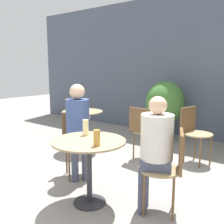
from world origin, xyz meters
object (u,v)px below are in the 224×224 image
object	(u,v)px
bistro_chair_1	(77,137)
potted_plant_0	(165,106)
bistro_chair_2	(143,128)
bistro_chair_4	(76,115)
seated_person_1	(78,123)
bistro_chair_0	(170,163)
cafe_table_near	(89,153)
seated_person_0	(155,144)
beer_glass_0	(97,138)
cafe_table_far	(83,120)
bistro_chair_3	(193,129)
beer_glass_1	(86,127)

from	to	relation	value
bistro_chair_1	potted_plant_0	world-z (taller)	potted_plant_0
bistro_chair_1	bistro_chair_2	world-z (taller)	same
bistro_chair_4	seated_person_1	bearing A→B (deg)	139.35
bistro_chair_0	bistro_chair_4	bearing A→B (deg)	-140.84
cafe_table_near	seated_person_0	bearing A→B (deg)	24.67
seated_person_1	potted_plant_0	bearing A→B (deg)	34.50
seated_person_1	beer_glass_0	size ratio (longest dim) A/B	7.92
cafe_table_far	seated_person_1	size ratio (longest dim) A/B	0.57
cafe_table_far	bistro_chair_3	size ratio (longest dim) A/B	0.83
cafe_table_near	beer_glass_0	world-z (taller)	beer_glass_0
bistro_chair_3	beer_glass_0	distance (m)	2.09
seated_person_0	seated_person_1	distance (m)	1.21
bistro_chair_0	bistro_chair_3	world-z (taller)	same
bistro_chair_2	bistro_chair_4	size ratio (longest dim) A/B	1.00
bistro_chair_2	seated_person_0	size ratio (longest dim) A/B	0.72
bistro_chair_4	bistro_chair_0	bearing A→B (deg)	156.37
bistro_chair_1	seated_person_1	bearing A→B (deg)	-90.00
bistro_chair_1	seated_person_1	world-z (taller)	seated_person_1
bistro_chair_2	beer_glass_1	distance (m)	1.41
cafe_table_near	bistro_chair_1	world-z (taller)	bistro_chair_1
bistro_chair_1	seated_person_1	size ratio (longest dim) A/B	0.68
bistro_chair_3	bistro_chair_4	bearing A→B (deg)	110.32
bistro_chair_3	beer_glass_0	bearing A→B (deg)	-171.96
seated_person_0	beer_glass_1	size ratio (longest dim) A/B	6.74
bistro_chair_0	beer_glass_0	xyz separation A→B (m)	(-0.57, -0.45, 0.26)
bistro_chair_0	bistro_chair_4	xyz separation A→B (m)	(-2.70, 1.33, 0.00)
bistro_chair_2	beer_glass_0	bearing A→B (deg)	111.14
bistro_chair_0	seated_person_1	bearing A→B (deg)	-116.90
seated_person_0	beer_glass_0	xyz separation A→B (m)	(-0.44, -0.39, 0.07)
bistro_chair_1	potted_plant_0	distance (m)	2.33
bistro_chair_2	seated_person_0	world-z (taller)	seated_person_0
bistro_chair_0	seated_person_0	bearing A→B (deg)	-90.00
bistro_chair_1	seated_person_0	world-z (taller)	seated_person_0
cafe_table_near	cafe_table_far	size ratio (longest dim) A/B	1.10
bistro_chair_0	seated_person_1	size ratio (longest dim) A/B	0.68
bistro_chair_3	beer_glass_0	size ratio (longest dim) A/B	5.40
bistro_chair_0	potted_plant_0	distance (m)	2.79
beer_glass_1	bistro_chair_3	bearing A→B (deg)	72.82
bistro_chair_1	bistro_chair_2	xyz separation A→B (m)	(0.43, 1.03, 0.00)
beer_glass_1	bistro_chair_1	bearing A→B (deg)	145.68
cafe_table_near	bistro_chair_4	distance (m)	2.56
seated_person_0	seated_person_1	bearing A→B (deg)	-120.06
bistro_chair_1	beer_glass_0	size ratio (longest dim) A/B	5.40
seated_person_0	potted_plant_0	xyz separation A→B (m)	(-1.17, 2.52, -0.01)
cafe_table_far	bistro_chair_2	bearing A→B (deg)	10.99
bistro_chair_1	seated_person_0	distance (m)	1.35
bistro_chair_1	cafe_table_near	bearing A→B (deg)	-90.00
seated_person_1	potted_plant_0	world-z (taller)	seated_person_1
seated_person_0	beer_glass_0	world-z (taller)	seated_person_0
beer_glass_1	potted_plant_0	bearing A→B (deg)	97.74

